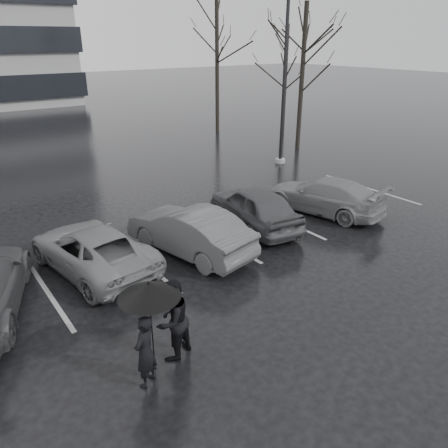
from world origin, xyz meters
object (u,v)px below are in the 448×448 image
car_main (254,206)px  pedestrian_right (172,320)px  tree_north (217,68)px  tree_ne (285,80)px  lamp_post (285,76)px  pedestrian_left (145,351)px  tree_east (302,79)px  car_west_b (92,249)px  car_east (324,195)px  car_west_a (189,231)px

car_main → pedestrian_right: pedestrian_right is taller
car_main → tree_north: tree_north is taller
tree_ne → tree_north: size_ratio=0.82×
pedestrian_right → lamp_post: size_ratio=0.18×
pedestrian_left → tree_east: size_ratio=0.19×
tree_ne → tree_north: (-3.50, 3.00, 0.75)m
tree_north → tree_east: bearing=-81.9°
car_west_b → car_east: size_ratio=1.01×
car_main → car_east: size_ratio=0.93×
car_east → pedestrian_right: size_ratio=2.56×
car_main → tree_north: size_ratio=0.50×
pedestrian_left → pedestrian_right: size_ratio=0.86×
car_main → car_west_a: (-2.94, -0.44, -0.00)m
car_east → lamp_post: lamp_post is taller
car_west_b → pedestrian_right: 4.63m
tree_east → tree_north: tree_north is taller
car_east → tree_north: size_ratio=0.54×
car_west_b → pedestrian_left: (-0.84, -5.03, 0.12)m
car_east → pedestrian_left: bearing=10.0°
car_main → pedestrian_left: bearing=44.2°
car_main → car_west_b: car_main is taller
car_west_b → tree_north: 20.74m
car_east → tree_ne: tree_ne is taller
car_west_a → pedestrian_left: bearing=37.6°
pedestrian_right → tree_east: bearing=-164.5°
car_west_a → tree_ne: size_ratio=0.63×
tree_east → tree_ne: (2.50, 4.00, -0.50)m
pedestrian_right → tree_ne: size_ratio=0.25×
car_east → pedestrian_right: pedestrian_right is taller
car_west_b → tree_north: (14.53, 14.36, 3.61)m
lamp_post → tree_east: bearing=31.0°
car_west_a → tree_ne: tree_ne is taller
car_west_a → tree_north: (11.72, 15.09, 3.53)m
lamp_post → tree_north: size_ratio=1.14×
tree_north → car_west_b: bearing=-135.3°
car_main → tree_ne: 17.16m
lamp_post → tree_east: size_ratio=1.21×
car_west_a → car_west_b: size_ratio=0.95×
car_west_b → car_east: 8.80m
car_east → tree_east: (6.76, 8.17, 3.34)m
pedestrian_right → lamp_post: 16.33m
tree_ne → car_west_a: bearing=-141.5°
pedestrian_left → lamp_post: bearing=-174.1°
pedestrian_right → tree_north: size_ratio=0.21×
car_west_a → car_east: car_west_a is taller
car_east → tree_ne: bearing=-141.0°
car_west_a → lamp_post: (9.53, 6.17, 3.70)m
car_west_a → pedestrian_left: size_ratio=2.88×
car_main → pedestrian_right: size_ratio=2.40×
car_west_b → tree_ne: (18.03, 11.36, 2.86)m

